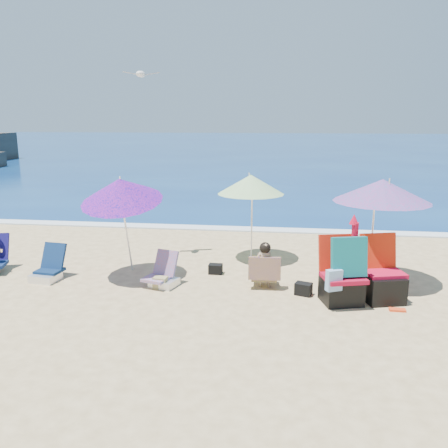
# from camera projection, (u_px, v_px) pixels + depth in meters

# --- Properties ---
(ground) EXTENTS (120.00, 120.00, 0.00)m
(ground) POSITION_uv_depth(u_px,v_px,m) (234.00, 303.00, 7.58)
(ground) COLOR #D8BC84
(ground) RESTS_ON ground
(sea) EXTENTS (120.00, 80.00, 0.12)m
(sea) POSITION_uv_depth(u_px,v_px,m) (278.00, 146.00, 51.07)
(sea) COLOR navy
(sea) RESTS_ON ground
(foam) EXTENTS (120.00, 0.50, 0.04)m
(foam) POSITION_uv_depth(u_px,v_px,m) (255.00, 229.00, 12.51)
(foam) COLOR white
(foam) RESTS_ON ground
(umbrella_turquoise) EXTENTS (2.13, 2.13, 1.95)m
(umbrella_turquoise) POSITION_uv_depth(u_px,v_px,m) (382.00, 191.00, 8.15)
(umbrella_turquoise) COLOR white
(umbrella_turquoise) RESTS_ON ground
(umbrella_striped) EXTENTS (1.75, 1.75, 1.85)m
(umbrella_striped) POSITION_uv_depth(u_px,v_px,m) (251.00, 184.00, 9.59)
(umbrella_striped) COLOR white
(umbrella_striped) RESTS_ON ground
(umbrella_blue) EXTENTS (1.58, 1.64, 2.06)m
(umbrella_blue) POSITION_uv_depth(u_px,v_px,m) (121.00, 190.00, 8.41)
(umbrella_blue) COLOR white
(umbrella_blue) RESTS_ON ground
(furled_umbrella) EXTENTS (0.16, 0.16, 1.45)m
(furled_umbrella) POSITION_uv_depth(u_px,v_px,m) (353.00, 253.00, 7.60)
(furled_umbrella) COLOR red
(furled_umbrella) RESTS_ON ground
(chair_navy) EXTENTS (0.54, 0.68, 0.64)m
(chair_navy) POSITION_uv_depth(u_px,v_px,m) (48.00, 271.00, 8.67)
(chair_navy) COLOR #0B2141
(chair_navy) RESTS_ON ground
(chair_rainbow) EXTENTS (0.66, 0.66, 0.61)m
(chair_rainbow) POSITION_uv_depth(u_px,v_px,m) (163.00, 277.00, 8.35)
(chair_rainbow) COLOR #EF6854
(chair_rainbow) RESTS_ON ground
(camp_chair_left) EXTENTS (0.76, 0.80, 1.08)m
(camp_chair_left) POSITION_uv_depth(u_px,v_px,m) (382.00, 281.00, 7.66)
(camp_chair_left) COLOR red
(camp_chair_left) RESTS_ON ground
(camp_chair_right) EXTENTS (0.78, 0.84, 1.16)m
(camp_chair_right) POSITION_uv_depth(u_px,v_px,m) (342.00, 279.00, 7.50)
(camp_chair_right) COLOR #A70B27
(camp_chair_right) RESTS_ON ground
(person_center) EXTENTS (0.57, 0.48, 0.83)m
(person_center) POSITION_uv_depth(u_px,v_px,m) (265.00, 266.00, 8.21)
(person_center) COLOR tan
(person_center) RESTS_ON ground
(bag_black_a) EXTENTS (0.26, 0.20, 0.19)m
(bag_black_a) POSITION_uv_depth(u_px,v_px,m) (215.00, 269.00, 9.01)
(bag_black_a) COLOR black
(bag_black_a) RESTS_ON ground
(bag_tan) EXTENTS (0.26, 0.20, 0.21)m
(bag_tan) POSITION_uv_depth(u_px,v_px,m) (161.00, 283.00, 8.24)
(bag_tan) COLOR #9F925B
(bag_tan) RESTS_ON ground
(bag_black_b) EXTENTS (0.32, 0.27, 0.21)m
(bag_black_b) POSITION_uv_depth(u_px,v_px,m) (303.00, 289.00, 7.93)
(bag_black_b) COLOR black
(bag_black_b) RESTS_ON ground
(orange_item) EXTENTS (0.25, 0.12, 0.03)m
(orange_item) POSITION_uv_depth(u_px,v_px,m) (397.00, 310.00, 7.29)
(orange_item) COLOR #F44419
(orange_item) RESTS_ON ground
(seagull) EXTENTS (0.72, 0.43, 0.13)m
(seagull) POSITION_uv_depth(u_px,v_px,m) (141.00, 74.00, 9.32)
(seagull) COLOR silver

